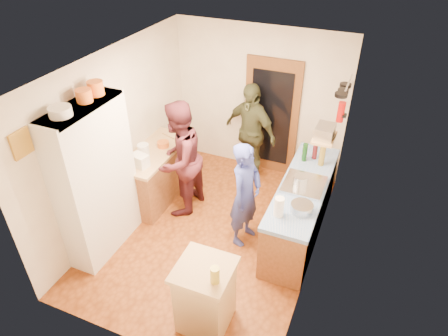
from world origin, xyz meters
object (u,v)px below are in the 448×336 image
Objects in this scene: person_hob at (246,197)px; person_back at (250,133)px; island_base at (205,297)px; hutch_body at (96,182)px; right_counter_base at (301,210)px; person_left at (183,159)px.

person_back is (-0.51, 1.57, 0.09)m from person_hob.
person_back is at bearing 100.47° from island_base.
hutch_body is 1.00× the size of right_counter_base.
island_base is (-0.63, -1.94, 0.01)m from right_counter_base.
hutch_body is 1.18× the size of person_left.
hutch_body is 2.08m from island_base.
hutch_body reaches higher than person_left.
person_left is at bearing 85.00° from person_hob.
hutch_body is 1.35m from person_left.
island_base is 1.52m from person_hob.
right_counter_base is at bearing 27.47° from hutch_body.
person_back is (1.30, 2.40, -0.21)m from hutch_body.
hutch_body reaches higher than person_back.
person_left reaches higher than right_counter_base.
right_counter_base is at bearing -23.00° from person_back.
person_left is 1.39m from person_back.
island_base reaches higher than right_counter_base.
island_base is 3.13m from person_back.
island_base is at bearing 37.54° from person_left.
person_back is at bearing 61.52° from hutch_body.
hutch_body is 2.90m from right_counter_base.
hutch_body reaches higher than right_counter_base.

